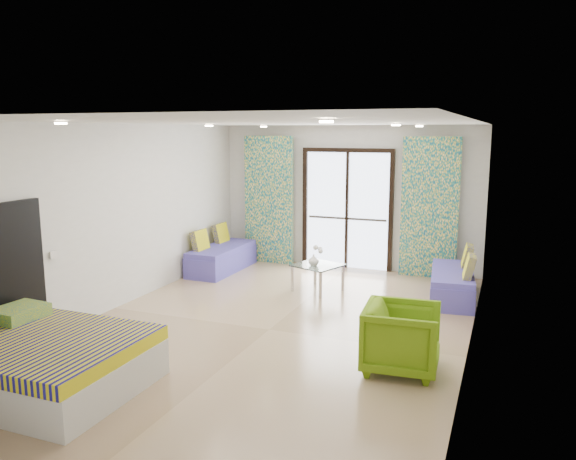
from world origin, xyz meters
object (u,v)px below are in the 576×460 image
at_px(bed, 42,361).
at_px(coffee_table, 318,267).
at_px(daybed_right, 453,283).
at_px(armchair, 402,335).
at_px(daybed_left, 221,257).

xyz_separation_m(bed, coffee_table, (1.49, 4.37, 0.12)).
xyz_separation_m(daybed_right, armchair, (-0.26, -2.97, 0.16)).
distance_m(coffee_table, armchair, 3.19).
distance_m(bed, armchair, 3.77).
height_order(daybed_right, armchair, armchair).
height_order(daybed_left, daybed_right, daybed_left).
bearing_deg(bed, daybed_right, 52.88).
distance_m(daybed_right, coffee_table, 2.14).
xyz_separation_m(daybed_right, coffee_table, (-2.10, -0.37, 0.15)).
relative_size(bed, armchair, 2.39).
bearing_deg(daybed_right, coffee_table, -176.12).
height_order(daybed_left, coffee_table, daybed_left).
distance_m(daybed_left, armchair, 5.12).
xyz_separation_m(bed, daybed_right, (3.59, 4.74, -0.03)).
bearing_deg(coffee_table, daybed_left, 163.26).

